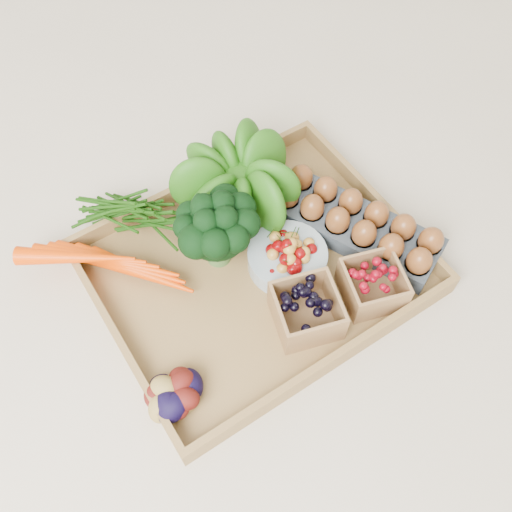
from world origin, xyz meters
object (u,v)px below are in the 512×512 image
broccoli (217,240)px  egg_carton (355,227)px  tray (256,271)px  cherry_bowl (287,258)px

broccoli → egg_carton: (0.24, -0.09, -0.04)m
tray → egg_carton: bearing=-9.8°
egg_carton → broccoli: bearing=134.8°
tray → egg_carton: 0.20m
cherry_bowl → egg_carton: (0.14, -0.01, -0.00)m
broccoli → cherry_bowl: broccoli is taller
egg_carton → cherry_bowl: bearing=150.9°
tray → broccoli: bearing=126.2°
cherry_bowl → egg_carton: size_ratio=0.45×
tray → broccoli: size_ratio=3.71×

